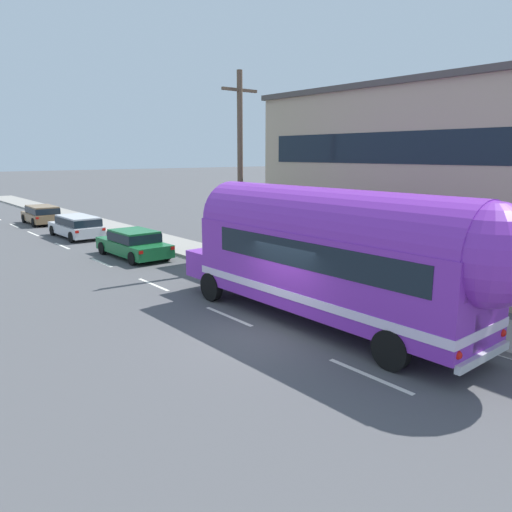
# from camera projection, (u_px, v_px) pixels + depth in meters

# --- Properties ---
(ground_plane) EXTENTS (300.00, 300.00, 0.00)m
(ground_plane) POSITION_uv_depth(u_px,v_px,m) (269.00, 334.00, 14.26)
(ground_plane) COLOR #4C4C4F
(lane_markings) EXTENTS (3.71, 80.00, 0.01)m
(lane_markings) POSITION_uv_depth(u_px,v_px,m) (143.00, 254.00, 25.62)
(lane_markings) COLOR silver
(lane_markings) RESTS_ON ground
(sidewalk_slab) EXTENTS (2.62, 90.00, 0.15)m
(sidewalk_slab) POSITION_uv_depth(u_px,v_px,m) (213.00, 255.00, 24.85)
(sidewalk_slab) COLOR gray
(sidewalk_slab) RESTS_ON ground
(roadside_building) EXTENTS (9.07, 18.04, 7.84)m
(roadside_building) POSITION_uv_depth(u_px,v_px,m) (482.00, 182.00, 20.69)
(roadside_building) COLOR tan
(roadside_building) RESTS_ON ground
(utility_pole) EXTENTS (1.80, 0.24, 8.50)m
(utility_pole) POSITION_uv_depth(u_px,v_px,m) (240.00, 169.00, 21.39)
(utility_pole) COLOR brown
(utility_pole) RESTS_ON ground
(painted_bus) EXTENTS (2.71, 12.00, 4.12)m
(painted_bus) POSITION_uv_depth(u_px,v_px,m) (337.00, 252.00, 14.23)
(painted_bus) COLOR purple
(painted_bus) RESTS_ON ground
(car_lead) EXTENTS (2.09, 4.84, 1.37)m
(car_lead) POSITION_uv_depth(u_px,v_px,m) (134.00, 242.00, 24.64)
(car_lead) COLOR #196633
(car_lead) RESTS_ON ground
(car_second) EXTENTS (2.01, 4.79, 1.37)m
(car_second) POSITION_uv_depth(u_px,v_px,m) (77.00, 225.00, 30.35)
(car_second) COLOR silver
(car_second) RESTS_ON ground
(car_third) EXTENTS (2.05, 4.31, 1.37)m
(car_third) POSITION_uv_depth(u_px,v_px,m) (42.00, 214.00, 36.26)
(car_third) COLOR olive
(car_third) RESTS_ON ground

